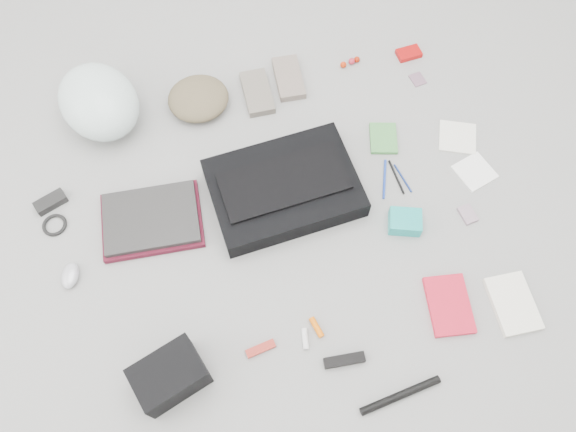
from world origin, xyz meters
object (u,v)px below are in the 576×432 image
object	(u,v)px
camera_bag	(170,376)
book_red	(449,305)
laptop	(151,218)
messenger_bag	(284,188)
accordion_wallet	(405,222)
bike_helmet	(99,102)

from	to	relation	value
camera_bag	book_red	bearing A→B (deg)	-17.94
laptop	book_red	distance (m)	1.01
messenger_bag	accordion_wallet	world-z (taller)	messenger_bag
messenger_bag	camera_bag	xyz separation A→B (m)	(-0.51, -0.50, 0.02)
messenger_bag	book_red	distance (m)	0.66
camera_bag	book_red	size ratio (longest dim) A/B	1.02
messenger_bag	camera_bag	size ratio (longest dim) A/B	2.47
laptop	camera_bag	size ratio (longest dim) A/B	1.58
laptop	book_red	world-z (taller)	laptop
accordion_wallet	bike_helmet	bearing A→B (deg)	162.18
camera_bag	accordion_wallet	xyz separation A→B (m)	(0.86, 0.26, -0.04)
camera_bag	book_red	world-z (taller)	camera_bag
messenger_bag	laptop	distance (m)	0.46
bike_helmet	book_red	world-z (taller)	bike_helmet
bike_helmet	laptop	bearing A→B (deg)	-98.58
book_red	bike_helmet	bearing A→B (deg)	142.43
messenger_bag	book_red	xyz separation A→B (m)	(0.37, -0.54, -0.03)
camera_bag	laptop	bearing A→B (deg)	69.79
bike_helmet	accordion_wallet	distance (m)	1.16
bike_helmet	camera_bag	distance (m)	1.01
camera_bag	messenger_bag	bearing A→B (deg)	29.60
bike_helmet	book_red	distance (m)	1.39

